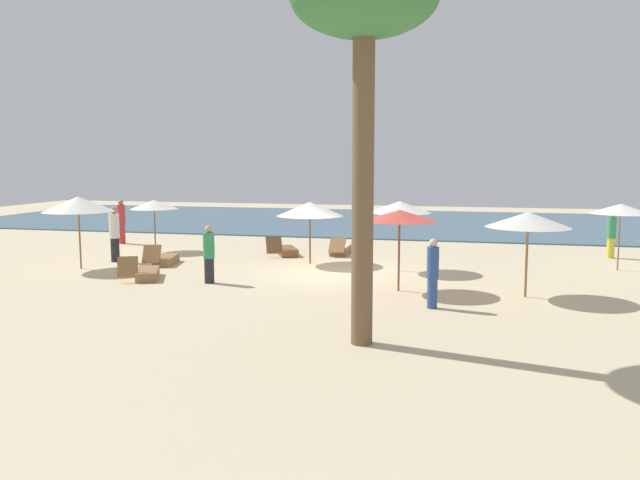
{
  "coord_description": "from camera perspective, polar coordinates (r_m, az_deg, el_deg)",
  "views": [
    {
      "loc": [
        4.28,
        -19.08,
        3.56
      ],
      "look_at": [
        -0.25,
        -0.1,
        1.1
      ],
      "focal_mm": 36.4,
      "sensor_mm": 36.0,
      "label": 1
    }
  ],
  "objects": [
    {
      "name": "ground_plane",
      "position": [
        19.88,
        0.77,
        -3.13
      ],
      "size": [
        60.0,
        60.0,
        0.0
      ],
      "primitive_type": "plane",
      "color": "beige"
    },
    {
      "name": "ocean_water",
      "position": [
        36.51,
        6.63,
        1.58
      ],
      "size": [
        48.0,
        16.0,
        0.06
      ],
      "primitive_type": "cube",
      "color": "#3D6075",
      "rests_on": "ground_plane"
    },
    {
      "name": "umbrella_0",
      "position": [
        22.64,
        24.93,
        2.5
      ],
      "size": [
        1.88,
        1.88,
        2.14
      ],
      "color": "olive",
      "rests_on": "ground_plane"
    },
    {
      "name": "umbrella_1",
      "position": [
        17.43,
        7.01,
        2.14
      ],
      "size": [
        2.0,
        2.0,
        2.2
      ],
      "color": "brown",
      "rests_on": "ground_plane"
    },
    {
      "name": "umbrella_2",
      "position": [
        20.61,
        7.04,
        2.89
      ],
      "size": [
        1.97,
        1.97,
        2.23
      ],
      "color": "brown",
      "rests_on": "ground_plane"
    },
    {
      "name": "umbrella_3",
      "position": [
        22.24,
        -20.49,
        2.97
      ],
      "size": [
        2.25,
        2.25,
        2.35
      ],
      "color": "brown",
      "rests_on": "ground_plane"
    },
    {
      "name": "umbrella_4",
      "position": [
        17.34,
        17.83,
        1.7
      ],
      "size": [
        2.15,
        2.15,
        2.21
      ],
      "color": "olive",
      "rests_on": "ground_plane"
    },
    {
      "name": "umbrella_5",
      "position": [
        21.88,
        -0.89,
        2.75
      ],
      "size": [
        2.26,
        2.26,
        2.11
      ],
      "color": "brown",
      "rests_on": "ground_plane"
    },
    {
      "name": "umbrella_6",
      "position": [
        25.68,
        -14.38,
        3.04
      ],
      "size": [
        1.82,
        1.82,
        1.98
      ],
      "color": "brown",
      "rests_on": "ground_plane"
    },
    {
      "name": "lounger_0",
      "position": [
        19.95,
        -15.08,
        -2.85
      ],
      "size": [
        1.2,
        1.74,
        0.74
      ],
      "color": "olive",
      "rests_on": "ground_plane"
    },
    {
      "name": "lounger_1",
      "position": [
        22.53,
        -13.51,
        -1.67
      ],
      "size": [
        0.94,
        1.74,
        0.73
      ],
      "color": "olive",
      "rests_on": "ground_plane"
    },
    {
      "name": "lounger_3",
      "position": [
        24.21,
        1.84,
        -0.86
      ],
      "size": [
        0.61,
        1.7,
        0.68
      ],
      "color": "olive",
      "rests_on": "ground_plane"
    },
    {
      "name": "lounger_4",
      "position": [
        24.03,
        -3.03,
        -0.93
      ],
      "size": [
        1.25,
        1.73,
        0.74
      ],
      "color": "brown",
      "rests_on": "ground_plane"
    },
    {
      "name": "person_0",
      "position": [
        28.45,
        -17.06,
        1.59
      ],
      "size": [
        0.46,
        0.46,
        1.85
      ],
      "color": "#BF3338",
      "rests_on": "ground_plane"
    },
    {
      "name": "person_1",
      "position": [
        15.66,
        9.88,
        -2.86
      ],
      "size": [
        0.38,
        0.38,
        1.67
      ],
      "color": "#2D4C8C",
      "rests_on": "ground_plane"
    },
    {
      "name": "person_2",
      "position": [
        25.45,
        24.24,
        0.43
      ],
      "size": [
        0.36,
        0.36,
        1.67
      ],
      "color": "yellow",
      "rests_on": "ground_plane"
    },
    {
      "name": "person_3",
      "position": [
        23.47,
        -17.62,
        0.51
      ],
      "size": [
        0.4,
        0.4,
        1.9
      ],
      "color": "#26262D",
      "rests_on": "ground_plane"
    },
    {
      "name": "person_4",
      "position": [
        18.81,
        -9.74,
        -1.24
      ],
      "size": [
        0.44,
        0.44,
        1.66
      ],
      "color": "#26262D",
      "rests_on": "ground_plane"
    },
    {
      "name": "palm_1",
      "position": [
        12.51,
        3.91,
        19.34
      ],
      "size": [
        2.74,
        2.74,
        7.24
      ],
      "color": "brown",
      "rests_on": "ground_plane"
    }
  ]
}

